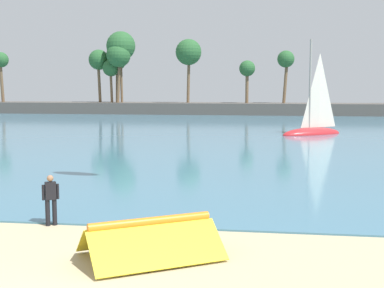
# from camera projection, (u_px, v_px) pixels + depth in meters

# --- Properties ---
(sea) EXTENTS (220.00, 105.51, 0.06)m
(sea) POSITION_uv_depth(u_px,v_px,m) (231.00, 120.00, 68.99)
(sea) COLOR teal
(sea) RESTS_ON ground
(palm_headland) EXTENTS (115.59, 6.15, 12.83)m
(palm_headland) POSITION_uv_depth(u_px,v_px,m) (222.00, 96.00, 81.53)
(palm_headland) COLOR #514C47
(palm_headland) RESTS_ON ground
(folded_kite) EXTENTS (4.18, 3.79, 1.04)m
(folded_kite) POSITION_uv_depth(u_px,v_px,m) (151.00, 232.00, 13.99)
(folded_kite) COLOR yellow
(folded_kite) RESTS_ON ground
(person_at_waterline) EXTENTS (0.48, 0.35, 1.67)m
(person_at_waterline) POSITION_uv_depth(u_px,v_px,m) (51.00, 198.00, 17.21)
(person_at_waterline) COLOR black
(person_at_waterline) RESTS_ON ground
(sailboat_near_shore) EXTENTS (6.29, 5.22, 9.21)m
(sailboat_near_shore) POSITION_uv_depth(u_px,v_px,m) (313.00, 125.00, 48.47)
(sailboat_near_shore) COLOR red
(sailboat_near_shore) RESTS_ON sea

